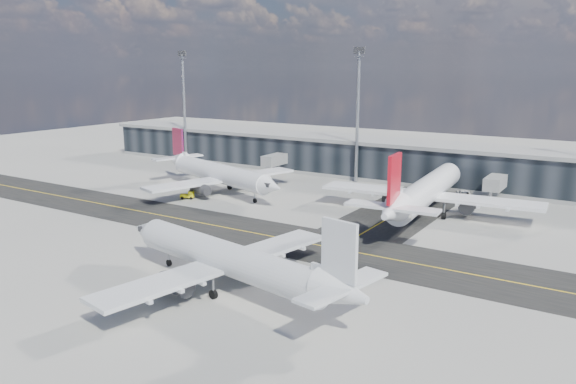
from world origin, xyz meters
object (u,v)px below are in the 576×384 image
(airliner_near, at_px, (230,260))
(airliner_af, at_px, (218,173))
(airliner_redtail, at_px, (426,191))
(baggage_tug, at_px, (188,195))
(service_van, at_px, (464,195))

(airliner_near, bearing_deg, airliner_af, 51.31)
(airliner_redtail, relative_size, baggage_tug, 15.74)
(airliner_near, xyz_separation_m, service_van, (10.03, 59.81, -2.89))
(airliner_near, distance_m, service_van, 60.71)
(airliner_af, height_order, baggage_tug, airliner_af)
(airliner_af, distance_m, airliner_near, 52.10)
(airliner_redtail, bearing_deg, airliner_af, -179.00)
(airliner_af, height_order, airliner_near, airliner_af)
(airliner_af, xyz_separation_m, baggage_tug, (-0.90, -8.01, -3.05))
(airliner_af, height_order, service_van, airliner_af)
(baggage_tug, relative_size, service_van, 0.49)
(baggage_tug, bearing_deg, airliner_af, 145.04)
(airliner_redtail, distance_m, service_van, 16.97)
(airliner_af, relative_size, service_van, 6.74)
(airliner_redtail, xyz_separation_m, airliner_near, (-7.80, -43.36, -0.64))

